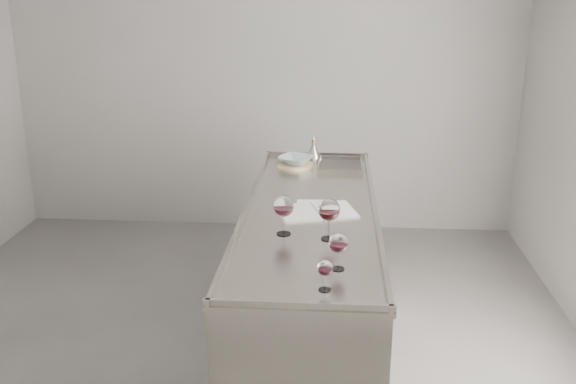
# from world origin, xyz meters

# --- Properties ---
(room_shell) EXTENTS (4.54, 5.04, 2.84)m
(room_shell) POSITION_xyz_m (0.00, 0.00, 1.40)
(room_shell) COLOR #565350
(room_shell) RESTS_ON ground
(counter) EXTENTS (0.77, 2.42, 0.97)m
(counter) POSITION_xyz_m (0.50, 0.30, 0.47)
(counter) COLOR gray
(counter) RESTS_ON ground
(wine_glass_left) EXTENTS (0.11, 0.11, 0.21)m
(wine_glass_left) POSITION_xyz_m (0.38, -0.09, 1.09)
(wine_glass_left) COLOR white
(wine_glass_left) RESTS_ON counter
(wine_glass_middle) EXTENTS (0.11, 0.11, 0.22)m
(wine_glass_middle) POSITION_xyz_m (0.61, -0.15, 1.09)
(wine_glass_middle) COLOR white
(wine_glass_middle) RESTS_ON counter
(wine_glass_right) EXTENTS (0.09, 0.09, 0.18)m
(wine_glass_right) POSITION_xyz_m (0.66, -0.51, 1.06)
(wine_glass_right) COLOR white
(wine_glass_right) RESTS_ON counter
(wine_glass_small) EXTENTS (0.07, 0.07, 0.14)m
(wine_glass_small) POSITION_xyz_m (0.60, -0.72, 1.04)
(wine_glass_small) COLOR white
(wine_glass_small) RESTS_ON counter
(notebook) EXTENTS (0.48, 0.39, 0.02)m
(notebook) POSITION_xyz_m (0.54, 0.25, 0.95)
(notebook) COLOR white
(notebook) RESTS_ON counter
(loose_paper_top) EXTENTS (0.23, 0.32, 0.00)m
(loose_paper_top) POSITION_xyz_m (0.53, 0.31, 0.94)
(loose_paper_top) COLOR silver
(loose_paper_top) RESTS_ON counter
(trivet) EXTENTS (0.26, 0.26, 0.02)m
(trivet) POSITION_xyz_m (0.36, 1.20, 0.95)
(trivet) COLOR #CBBD83
(trivet) RESTS_ON counter
(ceramic_bowl) EXTENTS (0.30, 0.30, 0.06)m
(ceramic_bowl) POSITION_xyz_m (0.36, 1.20, 0.99)
(ceramic_bowl) COLOR #98ABB1
(ceramic_bowl) RESTS_ON trivet
(wine_funnel) EXTENTS (0.13, 0.13, 0.19)m
(wine_funnel) POSITION_xyz_m (0.48, 1.38, 1.00)
(wine_funnel) COLOR gray
(wine_funnel) RESTS_ON counter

